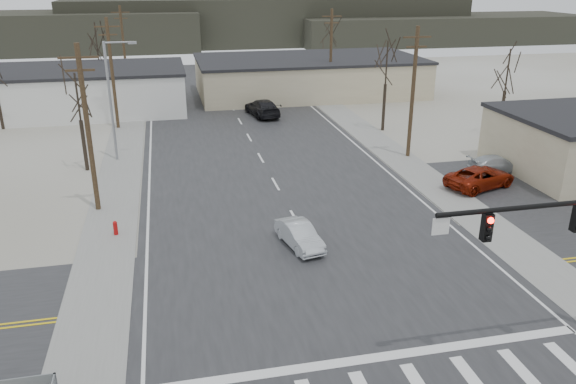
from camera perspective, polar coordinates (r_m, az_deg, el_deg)
name	(u,v)px	position (r m, az deg, el deg)	size (l,w,h in m)	color
ground	(334,288)	(26.35, 4.73, -9.73)	(140.00, 140.00, 0.00)	beige
main_road	(273,179)	(39.54, -1.56, 1.30)	(18.00, 110.00, 0.05)	#262629
cross_road	(334,288)	(26.34, 4.73, -9.70)	(90.00, 10.00, 0.04)	#262629
sidewalk_left	(121,167)	(43.81, -16.60, 2.42)	(3.00, 90.00, 0.06)	gray
sidewalk_right	(387,150)	(47.04, 10.07, 4.27)	(3.00, 90.00, 0.06)	gray
fire_hydrant	(115,228)	(32.45, -17.12, -3.51)	(0.24, 0.24, 0.87)	#A50C0C
building_left_far	(76,90)	(63.19, -20.74, 9.66)	(22.30, 12.30, 4.50)	silver
building_right_far	(309,76)	(68.61, 2.11, 11.74)	(26.30, 14.30, 4.30)	#C0B392
upole_left_b	(88,127)	(34.83, -19.69, 6.23)	(2.20, 0.30, 10.00)	#4A3822
upole_left_c	(112,72)	(54.34, -17.44, 11.55)	(2.20, 0.30, 10.00)	#4A3822
upole_left_d	(124,46)	(74.12, -16.35, 14.04)	(2.20, 0.30, 10.00)	#4A3822
upole_right_a	(413,91)	(44.38, 12.57, 9.99)	(2.20, 0.30, 10.00)	#4A3822
upole_right_b	(331,53)	(64.74, 4.38, 13.86)	(2.20, 0.30, 10.00)	#4A3822
streetlight_main	(113,95)	(44.49, -17.40, 9.39)	(2.40, 0.25, 9.00)	gray
tree_left_near	(78,100)	(42.77, -20.56, 8.75)	(3.30, 3.30, 7.35)	#30281D
tree_right_mid	(387,65)	(51.88, 9.98, 12.56)	(3.74, 3.74, 8.33)	#30281D
tree_left_far	(97,43)	(68.27, -18.86, 14.11)	(3.96, 3.96, 8.82)	#30281D
tree_right_far	(331,38)	(77.12, 4.35, 15.32)	(3.52, 3.52, 7.84)	#30281D
tree_lot	(507,73)	(52.84, 21.40, 11.21)	(3.52, 3.52, 7.84)	#30281D
hill_left	(2,33)	(117.36, -27.07, 14.18)	(70.00, 18.00, 7.00)	#333026
hill_center	(269,21)	(119.87, -1.90, 16.98)	(80.00, 18.00, 9.00)	#333026
hill_right	(440,29)	(125.66, 15.18, 15.68)	(60.00, 18.00, 5.50)	#333026
sedan_crossing	(299,235)	(29.70, 1.17, -4.39)	(1.33, 3.82, 1.26)	#A8ADB2
car_far_a	(262,108)	(57.47, -2.62, 8.56)	(2.35, 5.77, 1.68)	black
car_far_b	(170,77)	(77.91, -11.93, 11.35)	(1.48, 3.69, 1.26)	black
car_parked_red	(480,177)	(39.97, 18.95, 1.43)	(2.37, 5.14, 1.43)	maroon
car_parked_dark_a	(532,162)	(44.90, 23.58, 2.81)	(1.49, 3.71, 1.26)	black
car_parked_silver	(497,164)	(43.49, 20.43, 2.67)	(1.72, 4.23, 1.23)	#ABB2B6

